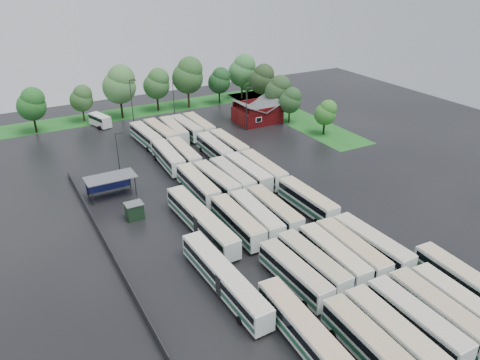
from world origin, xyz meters
TOP-DOWN VIEW (x-y plane):
  - ground at (0.00, 0.00)m, footprint 160.00×160.00m
  - brick_building at (24.00, 42.77)m, footprint 10.07×8.60m
  - wash_shed at (-17.20, 22.02)m, footprint 8.20×4.20m
  - utility_hut at (-16.20, 12.60)m, footprint 2.70×2.20m
  - grass_strip_north at (2.00, 64.80)m, footprint 80.00×10.00m
  - grass_strip_east at (34.00, 42.80)m, footprint 10.00×50.00m
  - west_fence at (-22.20, 8.00)m, footprint 0.10×50.00m
  - bus_r0c0 at (-4.45, -25.86)m, footprint 3.01×12.56m
  - bus_r0c1 at (-1.39, -25.96)m, footprint 3.10×12.78m
  - bus_r0c2 at (2.16, -25.71)m, footprint 2.78×12.46m
  - bus_r0c3 at (5.31, -25.89)m, footprint 3.08×12.63m
  - bus_r0c4 at (8.36, -26.17)m, footprint 2.97×12.16m
  - bus_r1c0 at (-4.28, -12.70)m, footprint 2.81×12.10m
  - bus_r1c1 at (-1.12, -12.14)m, footprint 2.72×12.26m
  - bus_r1c2 at (2.13, -12.16)m, footprint 3.08×12.38m
  - bus_r1c3 at (5.03, -12.39)m, footprint 3.15×12.61m
  - bus_r1c4 at (8.22, -12.67)m, footprint 3.05×12.79m
  - bus_r2c0 at (-4.47, 1.24)m, footprint 2.83×12.56m
  - bus_r2c1 at (-1.36, 1.21)m, footprint 3.25×12.73m
  - bus_r2c2 at (1.95, 1.44)m, footprint 2.90×12.50m
  - bus_r2c4 at (8.28, 1.55)m, footprint 2.81×12.52m
  - bus_r3c0 at (-4.57, 14.71)m, footprint 2.94×12.70m
  - bus_r3c1 at (-1.11, 14.72)m, footprint 3.19×12.53m
  - bus_r3c2 at (1.97, 14.73)m, footprint 2.71×12.51m
  - bus_r3c3 at (5.25, 15.03)m, footprint 2.80×12.68m
  - bus_r3c4 at (8.31, 14.82)m, footprint 2.90×12.76m
  - bus_r4c0 at (-4.48, 28.44)m, footprint 3.35×12.86m
  - bus_r4c1 at (-1.19, 28.43)m, footprint 3.15×12.38m
  - bus_r4c3 at (5.21, 28.10)m, footprint 2.95×12.37m
  - bus_r4c4 at (8.59, 28.41)m, footprint 2.73×12.38m
  - bus_r5c0 at (-4.32, 41.66)m, footprint 3.17×12.40m
  - bus_r5c1 at (-1.01, 41.78)m, footprint 3.33×12.79m
  - bus_r5c2 at (2.11, 41.89)m, footprint 3.18×12.51m
  - bus_r5c3 at (5.27, 42.18)m, footprint 2.97×12.18m
  - bus_r5c4 at (8.20, 42.02)m, footprint 2.76×12.37m
  - artic_bus_west_a at (-9.15, -22.90)m, footprint 3.45×18.60m
  - artic_bus_west_b at (-8.94, 4.04)m, footprint 3.13×18.80m
  - artic_bus_west_c at (-12.17, -9.36)m, footprint 3.01×18.18m
  - minibus at (-9.95, 58.09)m, footprint 4.10×6.80m
  - tree_north_0 at (-23.62, 60.75)m, footprint 6.35×6.35m
  - tree_north_1 at (-12.31, 63.59)m, footprint 5.42×5.42m
  - tree_north_2 at (-3.40, 61.49)m, footprint 7.97×7.97m
  - tree_north_3 at (6.49, 63.05)m, footprint 6.65×6.65m
  - tree_north_4 at (14.64, 61.77)m, footprint 8.05×8.05m
  - tree_north_5 at (23.25, 60.95)m, footprint 5.94×5.94m
  - tree_north_6 at (30.90, 61.95)m, footprint 7.48×7.48m
  - tree_east_0 at (32.74, 27.85)m, footprint 4.85×4.83m
  - tree_east_1 at (30.50, 38.34)m, footprint 5.26×5.26m
  - tree_east_2 at (30.87, 44.13)m, footprint 6.27×6.27m
  - tree_east_3 at (32.38, 54.09)m, footprint 6.68×6.68m
  - tree_east_4 at (31.93, 60.82)m, footprint 5.08×5.07m
  - lamp_post_ne at (18.91, 39.00)m, footprint 1.54×0.30m
  - lamp_post_nw at (-14.31, 26.04)m, footprint 1.44×0.28m
  - lamp_post_back_w at (-2.60, 55.26)m, footprint 1.67×0.32m
  - lamp_post_back_e at (7.87, 55.41)m, footprint 1.40×0.27m
  - puddle_0 at (-2.65, -20.77)m, footprint 4.99×4.99m
  - puddle_1 at (5.63, -19.82)m, footprint 3.99×3.99m
  - puddle_2 at (-6.19, 4.78)m, footprint 5.37×5.37m
  - puddle_3 at (2.11, -4.16)m, footprint 4.61×4.61m
  - puddle_4 at (15.20, -18.77)m, footprint 2.40×2.40m

SIDE VIEW (x-z plane):
  - ground at x=0.00m, z-range 0.00..0.00m
  - puddle_0 at x=-2.65m, z-range 0.00..0.01m
  - puddle_1 at x=5.63m, z-range 0.00..0.01m
  - puddle_2 at x=-6.19m, z-range 0.00..0.01m
  - puddle_3 at x=2.11m, z-range 0.00..0.01m
  - puddle_4 at x=15.20m, z-range 0.00..0.01m
  - grass_strip_north at x=2.00m, z-range 0.00..0.01m
  - grass_strip_east at x=34.00m, z-range 0.00..0.01m
  - west_fence at x=-22.20m, z-range 0.00..1.20m
  - utility_hut at x=-16.20m, z-range 0.01..2.63m
  - minibus at x=-9.95m, z-range 0.15..2.94m
  - bus_r1c0 at x=-4.28m, z-range 0.17..3.52m
  - bus_r0c4 at x=8.36m, z-range 0.17..3.53m
  - bus_r5c3 at x=5.27m, z-range 0.17..3.54m
  - artic_bus_west_c at x=-12.17m, z-range 0.18..3.55m
  - brick_building at x=24.00m, z-range -0.83..4.56m
  - bus_r1c1 at x=-1.12m, z-range 0.17..3.58m
  - bus_r4c1 at x=-1.19m, z-range 0.17..3.59m
  - bus_r5c0 at x=-4.32m, z-range 0.17..3.59m
  - bus_r1c2 at x=2.13m, z-range 0.17..3.59m
  - bus_r4c3 at x=5.21m, z-range 0.17..3.60m
  - bus_r5c4 at x=8.20m, z-range 0.17..3.61m
  - bus_r4c4 at x=8.59m, z-range 0.17..3.61m
  - bus_r5c2 at x=2.11m, z-range 0.17..3.62m
  - bus_r3c1 at x=-1.11m, z-range 0.17..3.63m
  - bus_r0c2 at x=2.16m, z-range 0.17..3.63m
  - artic_bus_west_a at x=-9.15m, z-range 0.19..3.62m
  - bus_r2c2 at x=1.95m, z-range 0.17..3.64m
  - bus_r0c0 at x=-4.45m, z-range 0.17..3.65m
  - bus_r2c4 at x=8.28m, z-range 0.17..3.65m
  - bus_r3c2 at x=1.97m, z-range 0.17..3.65m
  - bus_r1c3 at x=5.03m, z-range 0.17..3.66m
  - bus_r2c0 at x=-4.47m, z-range 0.17..3.66m
  - bus_r0c3 at x=5.31m, z-range 0.17..3.67m
  - artic_bus_west_b at x=-8.94m, z-range 0.19..3.67m
  - bus_r2c1 at x=-1.36m, z-range 0.18..3.69m
  - bus_r3c0 at x=-4.57m, z-range 0.18..3.70m
  - bus_r3c3 at x=5.25m, z-range 0.18..3.70m
  - bus_r5c1 at x=-1.01m, z-range 0.18..3.70m
  - bus_r0c1 at x=-1.39m, z-range 0.18..3.71m
  - bus_r1c4 at x=8.22m, z-range 0.18..3.72m
  - bus_r3c4 at x=8.31m, z-range 0.18..3.72m
  - bus_r4c0 at x=-4.48m, z-range 0.18..3.72m
  - wash_shed at x=-17.20m, z-range 1.20..4.78m
  - tree_east_0 at x=32.74m, z-range 1.14..9.13m
  - lamp_post_back_e at x=7.87m, z-range 0.73..9.80m
  - tree_east_4 at x=31.93m, z-range 1.20..9.59m
  - lamp_post_nw at x=-14.31m, z-range 0.75..10.08m
  - tree_east_1 at x=30.50m, z-range 1.25..9.96m
  - tree_north_1 at x=-12.31m, z-range 1.29..10.27m
  - lamp_post_ne at x=18.91m, z-range 0.80..10.78m
  - lamp_post_back_w at x=-2.60m, z-range 0.87..11.68m
  - tree_north_5 at x=23.25m, z-range 1.41..11.25m
  - tree_east_2 at x=30.87m, z-range 1.48..11.86m
  - tree_north_0 at x=-23.62m, z-range 1.51..12.02m
  - tree_north_3 at x=6.49m, z-range 1.58..12.60m
  - tree_east_3 at x=32.38m, z-range 1.59..12.65m
  - tree_north_6 at x=30.90m, z-range 1.77..14.16m
  - tree_north_2 at x=-3.40m, z-range 1.89..15.08m
  - tree_north_4 at x=14.64m, z-range 1.91..15.24m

